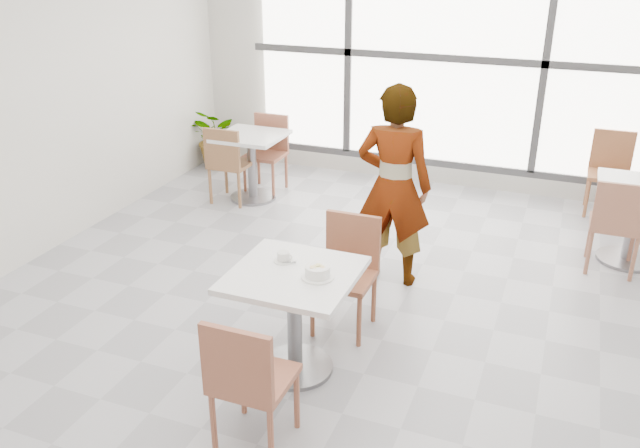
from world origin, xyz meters
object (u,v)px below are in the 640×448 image
(main_table, at_px, (294,303))
(plant_left, at_px, (219,138))
(chair_far, at_px, (348,265))
(oatmeal_bowl, at_px, (318,271))
(bg_chair_left_near, at_px, (227,160))
(bg_chair_right_near, at_px, (617,221))
(coffee_cup, at_px, (284,257))
(bg_table_left, at_px, (252,157))
(bg_chair_left_far, at_px, (268,147))
(person, at_px, (394,187))
(chair_near, at_px, (247,377))
(bg_chair_right_far, at_px, (610,167))
(bg_table_right, at_px, (635,212))

(main_table, height_order, plant_left, plant_left)
(chair_far, distance_m, oatmeal_bowl, 0.75)
(bg_chair_left_near, xyz_separation_m, bg_chair_right_near, (3.92, -0.25, 0.00))
(coffee_cup, distance_m, bg_table_left, 3.12)
(plant_left, bearing_deg, bg_table_left, -42.95)
(bg_chair_left_near, relative_size, bg_chair_left_far, 1.00)
(bg_table_left, bearing_deg, main_table, -58.20)
(chair_far, bearing_deg, person, 82.27)
(plant_left, bearing_deg, bg_chair_left_near, -55.99)
(chair_near, bearing_deg, chair_far, -92.95)
(bg_chair_right_far, height_order, plant_left, bg_chair_right_far)
(plant_left, bearing_deg, coffee_cup, -54.49)
(plant_left, bearing_deg, main_table, -54.09)
(bg_table_left, bearing_deg, oatmeal_bowl, -55.83)
(oatmeal_bowl, xyz_separation_m, bg_chair_right_far, (1.81, 3.85, -0.29))
(chair_near, height_order, bg_chair_right_near, same)
(bg_table_left, relative_size, bg_table_right, 1.00)
(chair_near, distance_m, bg_table_left, 4.00)
(bg_chair_left_near, bearing_deg, chair_far, 137.45)
(coffee_cup, distance_m, bg_chair_right_near, 3.07)
(bg_chair_right_near, bearing_deg, person, 24.68)
(chair_near, height_order, bg_chair_left_near, same)
(bg_chair_left_far, height_order, bg_chair_right_far, same)
(bg_table_left, xyz_separation_m, plant_left, (-0.89, 0.83, -0.10))
(bg_table_left, bearing_deg, bg_table_right, -2.31)
(oatmeal_bowl, xyz_separation_m, bg_table_left, (-1.89, 2.79, -0.31))
(main_table, height_order, oatmeal_bowl, oatmeal_bowl)
(plant_left, bearing_deg, oatmeal_bowl, -52.43)
(bg_table_right, relative_size, bg_chair_right_far, 0.86)
(coffee_cup, bearing_deg, bg_chair_left_far, 117.47)
(coffee_cup, xyz_separation_m, bg_chair_right_near, (2.14, 2.19, -0.28))
(oatmeal_bowl, relative_size, bg_chair_right_near, 0.24)
(chair_far, height_order, bg_chair_left_far, same)
(main_table, relative_size, person, 0.47)
(bg_table_right, xyz_separation_m, bg_chair_right_far, (-0.20, 1.21, 0.01))
(coffee_cup, relative_size, plant_left, 0.21)
(chair_near, distance_m, bg_chair_right_far, 5.01)
(bg_table_right, relative_size, bg_chair_left_far, 0.86)
(coffee_cup, relative_size, bg_chair_right_far, 0.18)
(chair_near, xyz_separation_m, bg_table_left, (-1.79, 3.58, -0.01))
(coffee_cup, bearing_deg, chair_far, 65.26)
(chair_far, distance_m, bg_table_left, 2.80)
(coffee_cup, relative_size, bg_chair_left_near, 0.18)
(chair_near, relative_size, bg_chair_right_far, 1.00)
(coffee_cup, distance_m, plant_left, 4.30)
(bg_chair_right_near, xyz_separation_m, plant_left, (-4.63, 1.30, -0.12))
(bg_chair_right_near, bearing_deg, main_table, 48.86)
(bg_chair_right_far, bearing_deg, bg_chair_left_near, -161.83)
(chair_near, bearing_deg, plant_left, -58.72)
(person, bearing_deg, oatmeal_bowl, 83.46)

